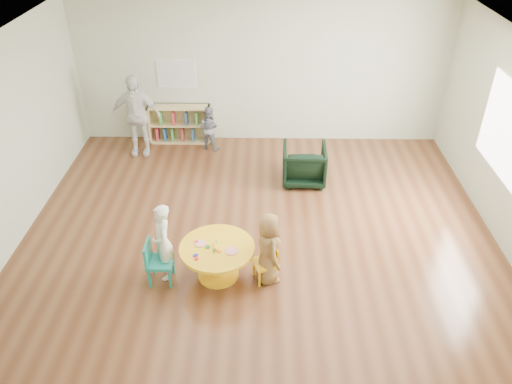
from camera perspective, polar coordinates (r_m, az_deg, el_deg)
room at (r=6.67m, az=0.48°, el=9.05°), size 7.10×7.00×2.80m
activity_table at (r=6.61m, az=-4.44°, el=-7.29°), size 0.98×0.98×0.54m
kid_chair_left at (r=6.65m, az=-11.32°, el=-7.69°), size 0.33×0.33×0.62m
kid_chair_right at (r=6.58m, az=1.36°, el=-7.91°), size 0.37×0.37×0.54m
bookshelf at (r=10.05m, az=-8.76°, el=7.70°), size 1.20×0.30×0.75m
alphabet_poster at (r=9.79m, az=-9.06°, el=13.23°), size 0.74×0.01×0.54m
armchair at (r=8.61m, az=5.52°, el=3.17°), size 0.74×0.76×0.68m
child_left at (r=6.58m, az=-10.58°, el=-5.68°), size 0.37×0.46×1.10m
child_right at (r=6.43m, az=1.40°, el=-6.46°), size 0.48×0.58×1.03m
toddler at (r=9.66m, az=-5.41°, el=7.30°), size 0.50×0.44×0.86m
adult_caretaker at (r=9.56m, az=-13.57°, el=8.50°), size 0.91×0.39×1.55m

